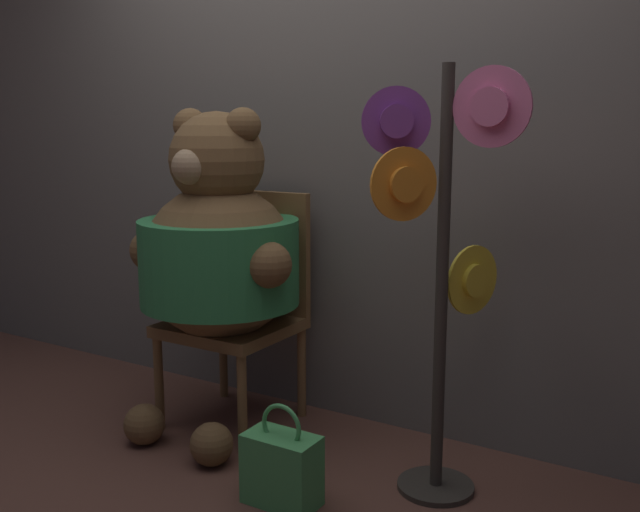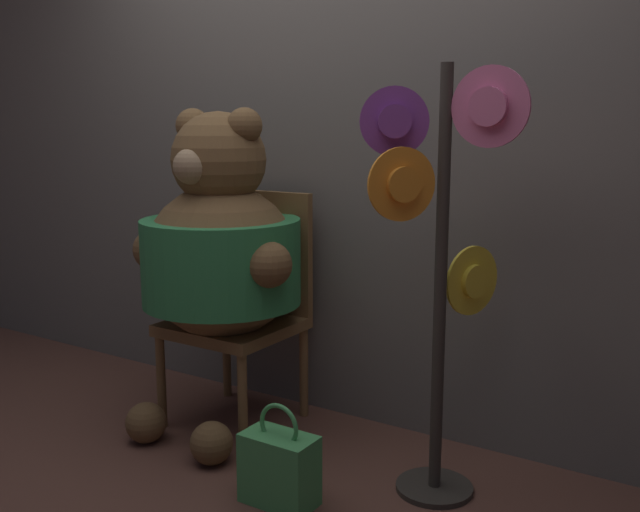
% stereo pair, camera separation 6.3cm
% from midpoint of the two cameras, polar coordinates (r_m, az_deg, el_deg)
% --- Properties ---
extents(ground_plane, '(14.00, 14.00, 0.00)m').
position_cam_midpoint_polar(ground_plane, '(2.99, -6.29, -15.68)').
color(ground_plane, brown).
extents(wall_back, '(8.00, 0.10, 2.34)m').
position_cam_midpoint_polar(wall_back, '(3.20, 0.21, 7.91)').
color(wall_back, '#66605B').
rests_on(wall_back, ground_plane).
extents(chair, '(0.52, 0.50, 1.02)m').
position_cam_midpoint_polar(chair, '(3.21, -6.74, -3.62)').
color(chair, brown).
rests_on(chair, ground_plane).
extents(teddy_bear, '(0.81, 0.72, 1.38)m').
position_cam_midpoint_polar(teddy_bear, '(3.02, -8.75, 0.36)').
color(teddy_bear, brown).
rests_on(teddy_bear, ground_plane).
extents(hat_display_rack, '(0.53, 0.50, 1.51)m').
position_cam_midpoint_polar(hat_display_rack, '(2.47, 9.02, 0.25)').
color(hat_display_rack, '#332D28').
rests_on(hat_display_rack, ground_plane).
extents(handbag_on_ground, '(0.26, 0.15, 0.37)m').
position_cam_midpoint_polar(handbag_on_ground, '(2.60, -3.81, -16.57)').
color(handbag_on_ground, '#479E56').
rests_on(handbag_on_ground, ground_plane).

